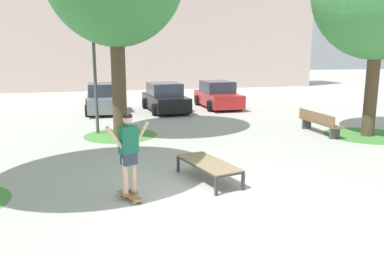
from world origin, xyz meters
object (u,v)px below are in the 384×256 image
skateboard (130,196)px  car_black (165,98)px  car_grey (104,99)px  car_red (218,95)px  light_post (93,31)px  park_bench (319,122)px  skater (129,149)px  skate_box (208,164)px

skateboard → car_black: car_black is taller
car_grey → car_red: bearing=0.2°
light_post → skateboard: bearing=-85.8°
car_black → park_bench: bearing=-57.9°
skateboard → light_post: bearing=94.2°
light_post → skater: bearing=-85.8°
skater → car_red: 14.10m
skate_box → skateboard: bearing=-160.0°
skater → car_grey: (-0.07, 12.61, -0.38)m
skater → car_black: bearing=75.7°
car_black → skater: bearing=-104.3°
skate_box → car_grey: bearing=99.5°
skate_box → car_grey: 12.08m
car_red → skater: bearing=-116.3°
car_black → park_bench: car_black is taller
car_grey → car_red: size_ratio=1.00×
car_grey → car_red: same height
car_grey → skate_box: bearing=-80.5°
car_grey → park_bench: car_grey is taller
car_grey → car_black: (3.15, -0.54, 0.00)m
skater → light_post: light_post is taller
skater → light_post: size_ratio=0.29×
skate_box → car_black: 11.43m
skateboard → car_black: size_ratio=0.19×
skateboard → skater: size_ratio=0.48×
skateboard → park_bench: (7.64, 4.82, 0.37)m
skate_box → light_post: (-2.44, 6.36, 3.41)m
car_black → car_red: (3.16, 0.57, 0.00)m
skate_box → skater: (-1.93, -0.70, 0.66)m
skate_box → light_post: 7.62m
park_bench → skater: bearing=-147.8°
skater → skateboard: bearing=-64.9°
skate_box → skater: 2.15m
car_red → park_bench: (1.40, -7.82, -0.24)m
skateboard → car_grey: size_ratio=0.19×
car_red → light_post: bearing=-140.5°
skate_box → car_black: size_ratio=0.47×
car_grey → light_post: light_post is taller
skate_box → light_post: bearing=111.0°
skate_box → park_bench: size_ratio=0.84×
light_post → car_red: bearing=39.5°
skateboard → light_post: 8.01m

